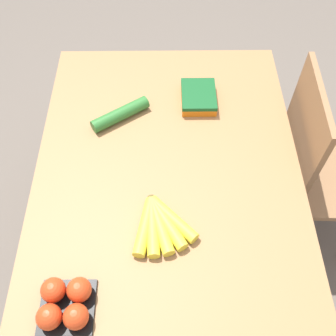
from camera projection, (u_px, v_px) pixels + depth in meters
name	position (u px, v px, depth m)	size (l,w,h in m)	color
ground_plane	(168.00, 259.00, 1.90)	(12.00, 12.00, 0.00)	#665B51
dining_table	(168.00, 190.00, 1.37)	(1.23, 0.88, 0.75)	#9E7044
chair	(318.00, 170.00, 1.60)	(0.43, 0.42, 0.93)	#8E6642
banana_bunch	(159.00, 224.00, 1.16)	(0.20, 0.19, 0.04)	brown
tomato_pack	(65.00, 304.00, 1.01)	(0.15, 0.15, 0.08)	black
carrot_bag	(199.00, 96.00, 1.45)	(0.16, 0.13, 0.04)	orange
cucumber_near	(120.00, 114.00, 1.40)	(0.16, 0.21, 0.05)	#2D702D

